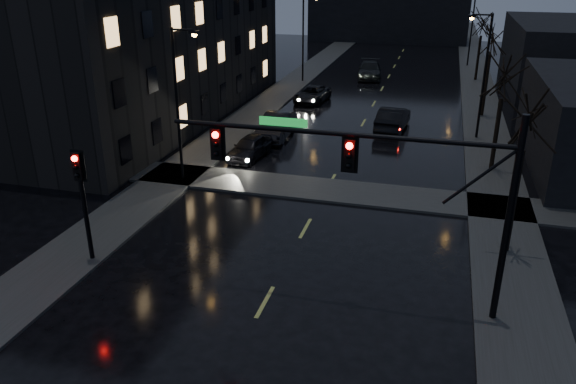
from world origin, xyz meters
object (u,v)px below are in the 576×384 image
Objects in this scene: oncoming_car_a at (250,147)px; oncoming_car_b at (277,126)px; oncoming_car_d at (370,70)px; oncoming_car_c at (312,94)px; lead_car at (393,119)px.

oncoming_car_a is 4.43m from oncoming_car_b.
oncoming_car_d is at bearing 88.88° from oncoming_car_a.
oncoming_car_c is (0.02, 10.44, -0.16)m from oncoming_car_b.
oncoming_car_d is (3.65, 26.23, 0.14)m from oncoming_car_a.
oncoming_car_d reaches higher than oncoming_car_c.
oncoming_car_d is at bearing 79.43° from oncoming_car_c.
lead_car is (7.27, -6.53, 0.16)m from oncoming_car_c.
lead_car reaches higher than oncoming_car_c.
oncoming_car_a is 0.81× the size of lead_car.
oncoming_car_d is at bearing 80.58° from oncoming_car_b.
oncoming_car_b is 22.06m from oncoming_car_d.
oncoming_car_b is 8.26m from lead_car.
oncoming_car_a is 26.48m from oncoming_car_d.
oncoming_car_c is 0.84× the size of oncoming_car_d.
oncoming_car_c is 0.96× the size of lead_car.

